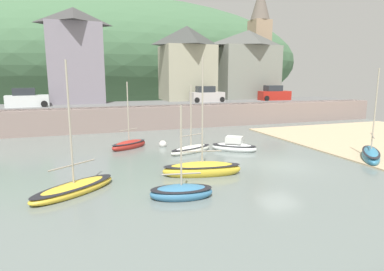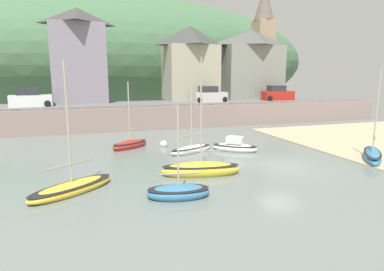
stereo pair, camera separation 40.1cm
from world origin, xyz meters
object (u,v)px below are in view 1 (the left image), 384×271
(parked_car_by_wall, at_px, (207,95))
(waterfront_building_right, at_px, (248,64))
(sailboat_far_left, at_px, (129,145))
(sailboat_nearest_shore, at_px, (234,147))
(parked_car_near_slipway, at_px, (27,99))
(rowboat_small_beached, at_px, (74,188))
(parked_car_end_of_row, at_px, (274,94))
(dinghy_open_wooden, at_px, (371,155))
(sailboat_white_hull, at_px, (202,169))
(waterfront_building_left, at_px, (76,55))
(sailboat_tall_mast, at_px, (191,149))
(motorboat_with_cabin, at_px, (181,192))
(mooring_buoy, at_px, (163,144))
(waterfront_building_centre, at_px, (187,63))
(church_with_spire, at_px, (259,40))

(parked_car_by_wall, bearing_deg, waterfront_building_right, 29.62)
(sailboat_far_left, distance_m, sailboat_nearest_shore, 8.12)
(parked_car_near_slipway, distance_m, parked_car_by_wall, 20.11)
(rowboat_small_beached, height_order, parked_car_near_slipway, rowboat_small_beached)
(parked_car_end_of_row, bearing_deg, sailboat_nearest_shore, -127.00)
(waterfront_building_right, bearing_deg, rowboat_small_beached, -131.96)
(rowboat_small_beached, relative_size, dinghy_open_wooden, 1.02)
(sailboat_far_left, height_order, dinghy_open_wooden, dinghy_open_wooden)
(sailboat_white_hull, bearing_deg, parked_car_end_of_row, 60.05)
(waterfront_building_left, bearing_deg, sailboat_far_left, -78.41)
(waterfront_building_left, height_order, sailboat_tall_mast, waterfront_building_left)
(motorboat_with_cabin, relative_size, dinghy_open_wooden, 0.71)
(sailboat_far_left, distance_m, sailboat_white_hull, 8.90)
(waterfront_building_right, distance_m, sailboat_nearest_shore, 24.89)
(sailboat_far_left, bearing_deg, rowboat_small_beached, -146.78)
(sailboat_nearest_shore, xyz_separation_m, rowboat_small_beached, (-11.34, -5.68, -0.07))
(sailboat_far_left, xyz_separation_m, mooring_buoy, (2.62, -0.30, -0.10))
(rowboat_small_beached, bearing_deg, mooring_buoy, 16.89)
(waterfront_building_left, height_order, sailboat_nearest_shore, waterfront_building_left)
(waterfront_building_centre, relative_size, sailboat_far_left, 1.82)
(waterfront_building_right, relative_size, church_with_spire, 0.56)
(sailboat_white_hull, height_order, dinghy_open_wooden, sailboat_white_hull)
(waterfront_building_centre, height_order, mooring_buoy, waterfront_building_centre)
(waterfront_building_centre, xyz_separation_m, sailboat_nearest_shore, (-3.14, -20.54, -7.00))
(waterfront_building_centre, xyz_separation_m, sailboat_far_left, (-10.48, -17.08, -7.03))
(church_with_spire, bearing_deg, parked_car_end_of_row, -106.20)
(sailboat_tall_mast, relative_size, mooring_buoy, 8.36)
(waterfront_building_centre, distance_m, sailboat_white_hull, 27.53)
(dinghy_open_wooden, height_order, parked_car_end_of_row, dinghy_open_wooden)
(sailboat_tall_mast, relative_size, sailboat_white_hull, 0.75)
(rowboat_small_beached, bearing_deg, waterfront_building_right, 11.75)
(waterfront_building_right, relative_size, sailboat_nearest_shore, 2.72)
(waterfront_building_centre, height_order, church_with_spire, church_with_spire)
(sailboat_far_left, bearing_deg, church_with_spire, 8.51)
(motorboat_with_cabin, xyz_separation_m, parked_car_end_of_row, (20.52, 23.97, 2.94))
(waterfront_building_centre, bearing_deg, waterfront_building_right, 0.00)
(parked_car_near_slipway, relative_size, mooring_buoy, 7.01)
(sailboat_tall_mast, bearing_deg, sailboat_white_hull, -126.03)
(sailboat_white_hull, height_order, parked_car_end_of_row, sailboat_white_hull)
(sailboat_tall_mast, xyz_separation_m, parked_car_near_slipway, (-12.65, 15.55, 2.96))
(sailboat_far_left, xyz_separation_m, parked_car_near_slipway, (-8.57, 12.58, 2.92))
(waterfront_building_left, bearing_deg, parked_car_by_wall, -16.65)
(parked_car_near_slipway, height_order, mooring_buoy, parked_car_near_slipway)
(waterfront_building_right, bearing_deg, sailboat_tall_mast, -127.72)
(dinghy_open_wooden, bearing_deg, parked_car_near_slipway, 90.52)
(church_with_spire, distance_m, motorboat_with_cabin, 41.24)
(sailboat_far_left, xyz_separation_m, parked_car_by_wall, (11.54, 12.58, 2.92))
(dinghy_open_wooden, xyz_separation_m, mooring_buoy, (-12.16, 8.65, -0.15))
(parked_car_by_wall, bearing_deg, dinghy_open_wooden, -81.04)
(mooring_buoy, bearing_deg, waterfront_building_right, 45.71)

